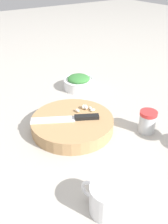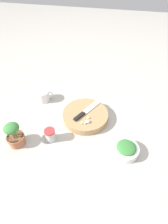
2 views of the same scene
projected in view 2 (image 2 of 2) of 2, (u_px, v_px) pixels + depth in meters
name	position (u px, v px, depth m)	size (l,w,h in m)	color
ground_plane	(79.00, 124.00, 1.07)	(5.00, 5.00, 0.00)	#B2ADA3
cutting_board	(85.00, 116.00, 1.08)	(0.28, 0.28, 0.04)	tan
chef_knife	(86.00, 111.00, 1.07)	(0.14, 0.21, 0.01)	black
garlic_cloves	(87.00, 121.00, 1.01)	(0.05, 0.06, 0.02)	#F0E8CA
herb_bowl	(126.00, 149.00, 0.90)	(0.14, 0.14, 0.06)	white
spice_jar	(50.00, 135.00, 0.95)	(0.06, 0.06, 0.08)	silver
coffee_mug	(43.00, 96.00, 1.20)	(0.11, 0.09, 0.07)	white
potted_herb	(15.00, 136.00, 0.92)	(0.09, 0.09, 0.15)	#B26B47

